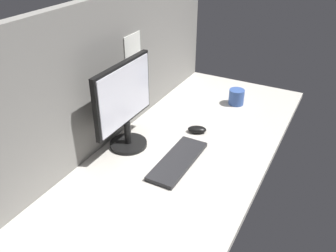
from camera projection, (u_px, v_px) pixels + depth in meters
ground_plane at (184, 149)px, 172.83cm from camera, size 180.00×80.00×3.00cm
cubicle_wall_back at (116, 67)px, 169.94cm from camera, size 180.00×5.50×68.12cm
monitor at (125, 103)px, 161.36cm from camera, size 40.74×18.00×42.13cm
keyboard at (178, 161)px, 160.36cm from camera, size 37.07×13.21×2.00cm
mouse at (198, 130)px, 182.47cm from camera, size 8.72×10.98×3.40cm
mug_ceramic_blue at (237, 97)px, 209.22cm from camera, size 12.29×8.98×9.11cm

